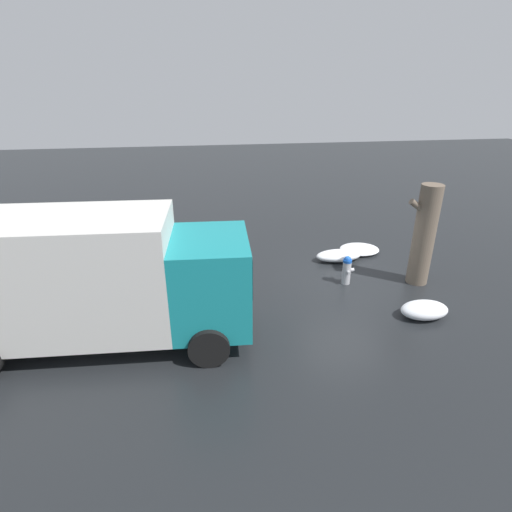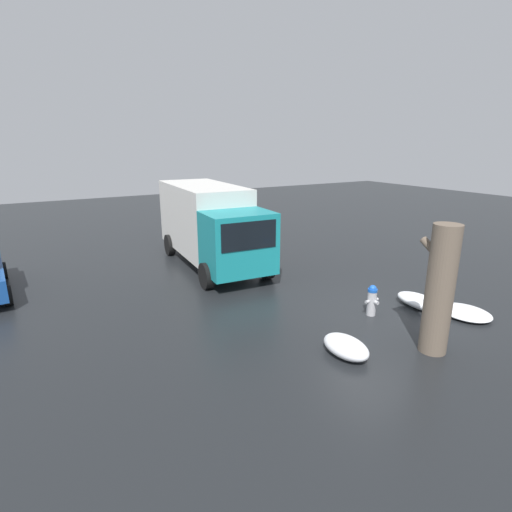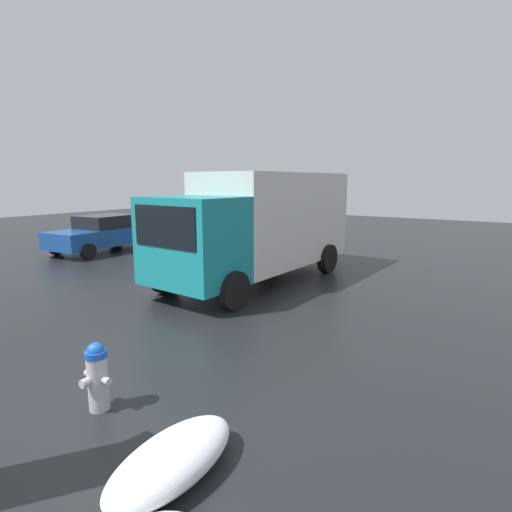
% 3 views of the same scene
% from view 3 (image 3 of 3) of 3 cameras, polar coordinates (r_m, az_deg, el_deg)
% --- Properties ---
extents(ground_plane, '(60.00, 60.00, 0.00)m').
position_cam_3_polar(ground_plane, '(5.84, -21.38, -19.65)').
color(ground_plane, black).
extents(fire_hydrant, '(0.36, 0.46, 0.90)m').
position_cam_3_polar(fire_hydrant, '(5.63, -21.74, -15.57)').
color(fire_hydrant, '#B7B7BC').
rests_on(fire_hydrant, ground_plane).
extents(delivery_truck, '(7.07, 2.89, 3.11)m').
position_cam_3_polar(delivery_truck, '(11.57, 0.76, 4.79)').
color(delivery_truck, teal).
rests_on(delivery_truck, ground_plane).
extents(parked_car, '(4.44, 2.30, 1.49)m').
position_cam_3_polar(parked_car, '(17.67, -20.95, 3.10)').
color(parked_car, '#194793').
rests_on(parked_car, ground_plane).
extents(snow_pile_curbside, '(1.57, 0.75, 0.38)m').
position_cam_3_polar(snow_pile_curbside, '(4.47, -11.80, -26.54)').
color(snow_pile_curbside, white).
rests_on(snow_pile_curbside, ground_plane).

